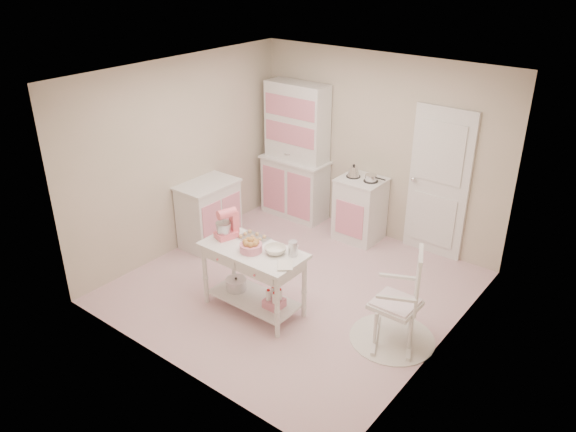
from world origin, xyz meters
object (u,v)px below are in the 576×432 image
object	(u,v)px
hutch	(295,152)
base_cabinet	(209,214)
rocking_chair	(396,296)
stand_mixer	(226,224)
work_table	(254,279)
stove	(360,209)
bread_basket	(251,248)

from	to	relation	value
hutch	base_cabinet	size ratio (longest dim) A/B	2.26
base_cabinet	rocking_chair	bearing A→B (deg)	-6.25
hutch	stand_mixer	world-z (taller)	hutch
hutch	base_cabinet	bearing A→B (deg)	-104.14
work_table	hutch	bearing A→B (deg)	116.87
stove	stand_mixer	distance (m)	2.35
stand_mixer	bread_basket	world-z (taller)	stand_mixer
base_cabinet	bread_basket	size ratio (longest dim) A/B	3.68
bread_basket	rocking_chair	bearing A→B (deg)	19.61
rocking_chair	stove	bearing A→B (deg)	105.52
stand_mixer	hutch	bearing A→B (deg)	125.81
bread_basket	work_table	bearing A→B (deg)	111.80
stove	work_table	bearing A→B (deg)	-90.63
base_cabinet	rocking_chair	size ratio (longest dim) A/B	0.84
rocking_chair	stand_mixer	distance (m)	2.06
base_cabinet	bread_basket	bearing A→B (deg)	-29.27
rocking_chair	work_table	bearing A→B (deg)	172.78
base_cabinet	stand_mixer	size ratio (longest dim) A/B	2.71
hutch	rocking_chair	world-z (taller)	hutch
stand_mixer	bread_basket	distance (m)	0.46
hutch	rocking_chair	xyz separation A→B (m)	(2.72, -1.83, -0.49)
rocking_chair	stand_mixer	world-z (taller)	stand_mixer
rocking_chair	bread_basket	bearing A→B (deg)	174.68
rocking_chair	work_table	xyz separation A→B (m)	(-1.54, -0.49, -0.15)
stove	rocking_chair	distance (m)	2.34
rocking_chair	stand_mixer	bearing A→B (deg)	168.60
rocking_chair	work_table	size ratio (longest dim) A/B	0.92
stove	base_cabinet	bearing A→B (deg)	-137.58
base_cabinet	stand_mixer	xyz separation A→B (m)	(1.13, -0.81, 0.51)
work_table	stand_mixer	bearing A→B (deg)	177.27
base_cabinet	work_table	bearing A→B (deg)	-28.17
base_cabinet	stand_mixer	distance (m)	1.48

